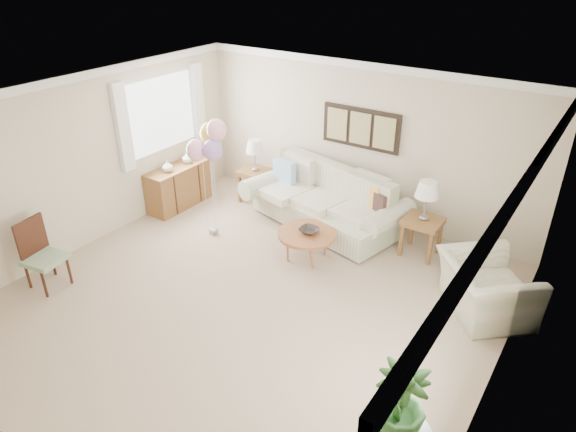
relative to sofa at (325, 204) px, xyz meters
The scene contains 17 objects.
ground_plane 2.38m from the sofa, 84.10° to the right, with size 6.00×6.00×0.00m, color tan.
room_shell 2.57m from the sofa, 86.65° to the right, with size 6.04×6.04×2.60m.
wall_art_triptych 1.34m from the sofa, 69.06° to the left, with size 1.35×0.06×0.65m.
sofa is the anchor object (origin of this frame).
end_table_left 1.50m from the sofa, behind, with size 0.55×0.50×0.60m.
end_table_right 1.66m from the sofa, ahead, with size 0.55×0.50×0.60m.
lamp_left 1.63m from the sofa, behind, with size 0.32×0.32×0.56m.
lamp_right 1.79m from the sofa, ahead, with size 0.34×0.34×0.61m.
coffee_table 1.10m from the sofa, 73.94° to the right, with size 0.87×0.87×0.44m.
decor_bowl 1.09m from the sofa, 72.44° to the right, with size 0.28×0.28×0.07m, color #292320.
armchair 2.96m from the sofa, 17.12° to the right, with size 1.11×0.97×0.72m, color beige.
potted_plant 4.77m from the sofa, 52.93° to the right, with size 0.42×0.42×0.75m, color #1D501A.
accent_chair 4.29m from the sofa, 122.62° to the right, with size 0.55×0.55×0.97m.
credenza 2.65m from the sofa, 161.68° to the right, with size 0.46×1.20×0.74m.
vase_white 2.75m from the sofa, 157.10° to the right, with size 0.18×0.18×0.19m, color silver.
vase_sage 2.60m from the sofa, 167.06° to the right, with size 0.19×0.19×0.19m, color beige.
balloon_cluster 2.17m from the sofa, 135.72° to the right, with size 0.57×0.56×1.94m.
Camera 1 is at (3.47, -4.26, 4.16)m, focal length 32.00 mm.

